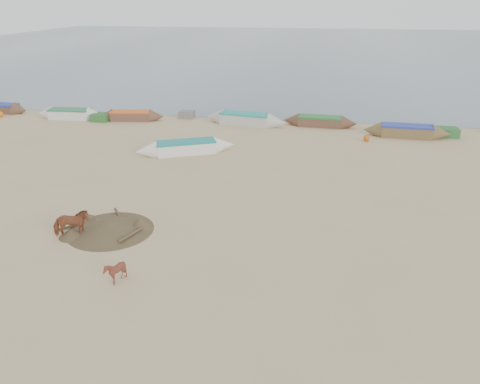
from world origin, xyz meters
TOP-DOWN VIEW (x-y plane):
  - ground at (0.00, 0.00)m, footprint 140.00×140.00m
  - sea at (0.00, 82.00)m, footprint 160.00×160.00m
  - cow_adult at (-6.60, 0.16)m, footprint 1.70×1.22m
  - calf_front at (-3.40, -2.72)m, footprint 1.05×1.00m
  - near_canoe at (-5.00, 12.20)m, footprint 6.42×3.85m
  - debris_pile at (-5.30, 1.05)m, footprint 4.87×4.87m
  - waterline_canoes at (0.59, 20.02)m, footprint 54.52×4.02m
  - beach_clutter at (3.66, 19.96)m, footprint 47.64×5.32m

SIDE VIEW (x-z plane):
  - ground at x=0.00m, z-range 0.00..0.00m
  - sea at x=0.00m, z-range 0.01..0.01m
  - debris_pile at x=-5.30m, z-range 0.00..0.46m
  - beach_clutter at x=3.66m, z-range -0.02..0.62m
  - waterline_canoes at x=0.59m, z-range -0.05..0.89m
  - near_canoe at x=-5.00m, z-range 0.00..0.85m
  - calf_front at x=-3.40m, z-range 0.00..0.90m
  - cow_adult at x=-6.60m, z-range 0.00..1.31m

